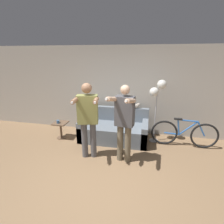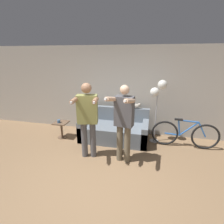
# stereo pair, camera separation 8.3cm
# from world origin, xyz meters

# --- Properties ---
(ground_plane) EXTENTS (16.00, 16.00, 0.00)m
(ground_plane) POSITION_xyz_m (0.00, 0.00, 0.00)
(ground_plane) COLOR #846647
(wall_back) EXTENTS (10.00, 0.05, 2.60)m
(wall_back) POSITION_xyz_m (0.00, 2.62, 1.30)
(wall_back) COLOR #B7B2A8
(wall_back) RESTS_ON ground_plane
(couch) EXTENTS (1.89, 0.94, 0.86)m
(couch) POSITION_xyz_m (-0.09, 2.01, 0.28)
(couch) COLOR slate
(couch) RESTS_ON ground_plane
(person_left) EXTENTS (0.62, 0.75, 1.77)m
(person_left) POSITION_xyz_m (-0.49, 0.98, 1.03)
(person_left) COLOR #56565B
(person_left) RESTS_ON ground_plane
(person_right) EXTENTS (0.55, 0.72, 1.76)m
(person_right) POSITION_xyz_m (0.33, 0.98, 1.01)
(person_right) COLOR #6B604C
(person_right) RESTS_ON ground_plane
(cat) EXTENTS (0.40, 0.14, 0.16)m
(cat) POSITION_xyz_m (0.43, 2.37, 0.94)
(cat) COLOR #B7AD9E
(cat) RESTS_ON couch
(floor_lamp) EXTENTS (0.42, 0.24, 1.73)m
(floor_lamp) POSITION_xyz_m (1.04, 2.13, 1.42)
(floor_lamp) COLOR #B2B2B7
(floor_lamp) RESTS_ON ground_plane
(side_table) EXTENTS (0.39, 0.39, 0.48)m
(side_table) POSITION_xyz_m (-1.62, 1.76, 0.34)
(side_table) COLOR brown
(side_table) RESTS_ON ground_plane
(cup) EXTENTS (0.08, 0.08, 0.09)m
(cup) POSITION_xyz_m (-1.66, 1.70, 0.53)
(cup) COLOR #3D6693
(cup) RESTS_ON side_table
(bicycle) EXTENTS (1.69, 0.07, 0.78)m
(bicycle) POSITION_xyz_m (1.79, 1.98, 0.36)
(bicycle) COLOR black
(bicycle) RESTS_ON ground_plane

